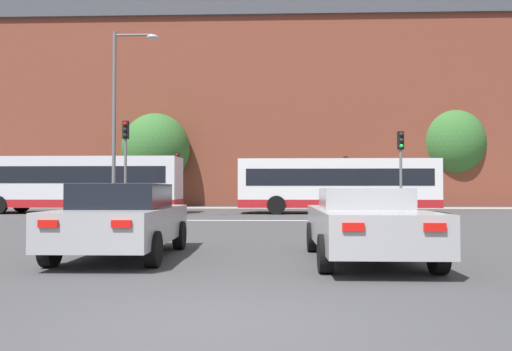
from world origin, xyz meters
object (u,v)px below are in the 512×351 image
object	(u,v)px
bus_crossing_lead	(337,185)
street_lamp_junction	(121,107)
car_roadster_right	(366,224)
traffic_light_far_right	(346,173)
car_saloon_left	(123,219)
bus_crossing_trailing	(75,183)
pedestrian_waiting	(138,194)
traffic_light_near_right	(401,160)
traffic_light_near_left	(125,153)
pedestrian_walking_east	(339,194)
traffic_light_far_left	(177,171)

from	to	relation	value
bus_crossing_lead	street_lamp_junction	xyz separation A→B (m)	(-10.21, -6.08, 3.37)
car_roadster_right	traffic_light_far_right	bearing A→B (deg)	82.85
car_saloon_left	bus_crossing_trailing	size ratio (longest dim) A/B	0.36
car_saloon_left	pedestrian_waiting	size ratio (longest dim) A/B	2.61
bus_crossing_trailing	car_roadster_right	bearing A→B (deg)	-144.26
car_saloon_left	traffic_light_far_right	distance (m)	26.04
bus_crossing_trailing	traffic_light_near_right	xyz separation A→B (m)	(16.73, -5.34, 0.96)
bus_crossing_lead	traffic_light_near_right	xyz separation A→B (m)	(2.12, -5.57, 1.04)
car_roadster_right	bus_crossing_trailing	size ratio (longest dim) A/B	0.38
traffic_light_near_left	pedestrian_waiting	world-z (taller)	traffic_light_near_left
bus_crossing_trailing	traffic_light_near_right	distance (m)	17.58
pedestrian_walking_east	pedestrian_waiting	bearing A→B (deg)	-73.99
bus_crossing_trailing	pedestrian_waiting	distance (m)	8.61
traffic_light_near_right	traffic_light_far_right	bearing A→B (deg)	92.74
traffic_light_far_left	street_lamp_junction	distance (m)	13.51
street_lamp_junction	pedestrian_walking_east	bearing A→B (deg)	49.30
bus_crossing_trailing	traffic_light_far_right	size ratio (longest dim) A/B	3.26
traffic_light_far_right	pedestrian_waiting	bearing A→B (deg)	175.08
car_saloon_left	pedestrian_walking_east	xyz separation A→B (m)	(7.55, 24.70, 0.23)
traffic_light_near_left	pedestrian_walking_east	world-z (taller)	traffic_light_near_left
car_roadster_right	pedestrian_waiting	distance (m)	28.81
car_saloon_left	traffic_light_near_right	distance (m)	15.04
car_roadster_right	street_lamp_junction	xyz separation A→B (m)	(-8.47, 12.03, 4.27)
traffic_light_near_left	pedestrian_walking_east	size ratio (longest dim) A/B	2.61
car_saloon_left	traffic_light_far_left	bearing A→B (deg)	97.86
traffic_light_far_left	pedestrian_waiting	size ratio (longest dim) A/B	2.37
traffic_light_near_left	traffic_light_far_left	world-z (taller)	traffic_light_near_left
pedestrian_waiting	pedestrian_walking_east	bearing A→B (deg)	-170.80
traffic_light_far_right	bus_crossing_trailing	bearing A→B (deg)	-155.93
bus_crossing_lead	traffic_light_far_right	bearing A→B (deg)	-12.27
traffic_light_far_right	traffic_light_far_left	distance (m)	11.81
traffic_light_far_right	traffic_light_far_left	world-z (taller)	traffic_light_far_left
traffic_light_near_left	street_lamp_junction	distance (m)	2.05
street_lamp_junction	pedestrian_walking_east	xyz separation A→B (m)	(11.22, 13.05, -3.99)
car_saloon_left	traffic_light_near_right	xyz separation A→B (m)	(8.65, 12.16, 1.88)
traffic_light_far_left	pedestrian_waiting	distance (m)	3.63
traffic_light_near_left	bus_crossing_lead	bearing A→B (deg)	30.07
traffic_light_far_left	pedestrian_walking_east	bearing A→B (deg)	-1.32
street_lamp_junction	pedestrian_waiting	size ratio (longest dim) A/B	5.05
car_saloon_left	pedestrian_waiting	bearing A→B (deg)	104.00
traffic_light_near_right	traffic_light_far_left	xyz separation A→B (m)	(-12.41, 12.80, -0.00)
car_roadster_right	bus_crossing_trailing	bearing A→B (deg)	126.00
car_roadster_right	traffic_light_near_left	size ratio (longest dim) A/B	1.03
bus_crossing_lead	bus_crossing_trailing	bearing A→B (deg)	90.91
car_saloon_left	bus_crossing_trailing	bearing A→B (deg)	114.06
traffic_light_near_left	traffic_light_far_left	bearing A→B (deg)	91.00
street_lamp_junction	traffic_light_near_right	bearing A→B (deg)	2.37
pedestrian_waiting	traffic_light_near_right	bearing A→B (deg)	152.53
car_saloon_left	car_roadster_right	bearing A→B (deg)	-5.22
traffic_light_near_left	traffic_light_far_right	xyz separation A→B (m)	(11.58, 12.80, -0.49)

